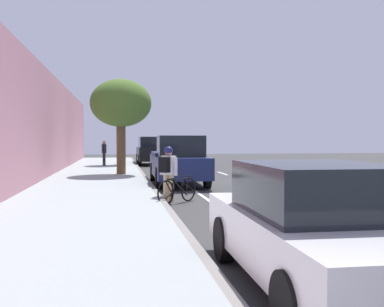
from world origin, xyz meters
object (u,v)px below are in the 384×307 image
at_px(bicycle_at_curb, 177,190).
at_px(cyclist_with_backpack, 168,168).
at_px(pedestrian_on_phone, 104,152).
at_px(parked_suv_black_nearest, 151,150).
at_px(parked_sedan_white_mid, 315,227).
at_px(parked_pickup_dark_blue_second, 178,162).
at_px(street_tree_mid_block, 121,104).
at_px(street_tree_near_cyclist, 120,103).

height_order(bicycle_at_curb, cyclist_with_backpack, cyclist_with_backpack).
bearing_deg(bicycle_at_curb, pedestrian_on_phone, -81.14).
height_order(parked_suv_black_nearest, parked_sedan_white_mid, parked_suv_black_nearest).
xyz_separation_m(parked_pickup_dark_blue_second, parked_sedan_white_mid, (0.05, 12.75, -0.15)).
height_order(parked_suv_black_nearest, street_tree_mid_block, street_tree_mid_block).
xyz_separation_m(parked_suv_black_nearest, bicycle_at_curb, (0.69, 19.48, -0.65)).
relative_size(parked_pickup_dark_blue_second, parked_sedan_white_mid, 1.20).
distance_m(street_tree_near_cyclist, pedestrian_on_phone, 3.61).
relative_size(parked_suv_black_nearest, cyclist_with_backpack, 2.93).
xyz_separation_m(cyclist_with_backpack, pedestrian_on_phone, (2.28, -15.59, 0.08)).
relative_size(street_tree_mid_block, pedestrian_on_phone, 2.87).
xyz_separation_m(parked_pickup_dark_blue_second, cyclist_with_backpack, (0.95, 4.84, 0.07)).
height_order(parked_suv_black_nearest, parked_pickup_dark_blue_second, parked_suv_black_nearest).
height_order(parked_sedan_white_mid, pedestrian_on_phone, pedestrian_on_phone).
bearing_deg(parked_pickup_dark_blue_second, bicycle_at_curb, 82.09).
bearing_deg(pedestrian_on_phone, street_tree_mid_block, 98.22).
bearing_deg(parked_suv_black_nearest, pedestrian_on_phone, 47.26).
bearing_deg(cyclist_with_backpack, pedestrian_on_phone, -81.68).
bearing_deg(parked_suv_black_nearest, cyclist_with_backpack, 87.27).
xyz_separation_m(parked_sedan_white_mid, cyclist_with_backpack, (0.91, -7.90, 0.21)).
bearing_deg(pedestrian_on_phone, cyclist_with_backpack, 98.32).
bearing_deg(street_tree_mid_block, parked_pickup_dark_blue_second, 120.33).
height_order(cyclist_with_backpack, street_tree_near_cyclist, street_tree_near_cyclist).
bearing_deg(street_tree_mid_block, parked_suv_black_nearest, -101.88).
relative_size(parked_pickup_dark_blue_second, cyclist_with_backpack, 3.33).
distance_m(bicycle_at_curb, street_tree_mid_block, 9.72).
relative_size(parked_sedan_white_mid, street_tree_mid_block, 0.99).
distance_m(parked_pickup_dark_blue_second, parked_sedan_white_mid, 12.75).
xyz_separation_m(parked_pickup_dark_blue_second, street_tree_near_cyclist, (2.23, -12.19, 3.30)).
relative_size(parked_sedan_white_mid, cyclist_with_backpack, 2.76).
distance_m(parked_suv_black_nearest, parked_pickup_dark_blue_second, 14.20).
xyz_separation_m(parked_pickup_dark_blue_second, street_tree_mid_block, (2.23, -3.81, 2.58)).
distance_m(parked_pickup_dark_blue_second, street_tree_near_cyclist, 12.82).
bearing_deg(bicycle_at_curb, cyclist_with_backpack, -63.03).
xyz_separation_m(bicycle_at_curb, street_tree_mid_block, (1.50, -9.08, 3.11)).
distance_m(parked_sedan_white_mid, street_tree_mid_block, 16.92).
distance_m(parked_suv_black_nearest, bicycle_at_curb, 19.50).
relative_size(parked_suv_black_nearest, bicycle_at_curb, 3.71).
distance_m(parked_sedan_white_mid, cyclist_with_backpack, 7.96).
height_order(parked_suv_black_nearest, cyclist_with_backpack, parked_suv_black_nearest).
relative_size(cyclist_with_backpack, street_tree_near_cyclist, 0.31).
xyz_separation_m(parked_suv_black_nearest, parked_pickup_dark_blue_second, (-0.04, 14.20, -0.13)).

